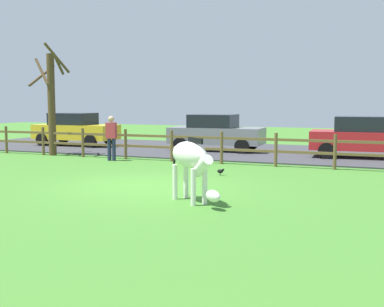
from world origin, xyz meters
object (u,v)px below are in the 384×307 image
(zebra, at_px, (191,160))
(parked_car_grey, at_px, (216,132))
(crow_on_grass, at_px, (221,171))
(parked_car_red, at_px, (364,137))
(parked_car_yellow, at_px, (75,129))
(bare_tree, at_px, (51,100))
(visitor_near_fence, at_px, (111,136))

(zebra, relative_size, parked_car_grey, 0.40)
(crow_on_grass, bearing_deg, parked_car_red, 58.82)
(parked_car_grey, relative_size, parked_car_yellow, 1.01)
(bare_tree, height_order, parked_car_grey, bare_tree)
(bare_tree, height_order, parked_car_red, bare_tree)
(parked_car_red, xyz_separation_m, visitor_near_fence, (-8.53, -4.09, 0.06))
(crow_on_grass, xyz_separation_m, visitor_near_fence, (-4.89, 1.93, 0.78))
(crow_on_grass, bearing_deg, zebra, -80.01)
(bare_tree, relative_size, crow_on_grass, 20.56)
(parked_car_yellow, height_order, visitor_near_fence, visitor_near_fence)
(parked_car_grey, bearing_deg, crow_on_grass, -69.23)
(zebra, distance_m, parked_car_grey, 10.92)
(parked_car_yellow, bearing_deg, zebra, -45.03)
(visitor_near_fence, bearing_deg, parked_car_yellow, 136.84)
(bare_tree, xyz_separation_m, parked_car_red, (11.71, 3.40, -1.39))
(crow_on_grass, xyz_separation_m, parked_car_red, (3.64, 6.02, 0.72))
(bare_tree, height_order, parked_car_yellow, bare_tree)
(bare_tree, bearing_deg, parked_car_grey, 34.65)
(bare_tree, bearing_deg, visitor_near_fence, -12.26)
(crow_on_grass, height_order, parked_car_red, parked_car_red)
(bare_tree, relative_size, parked_car_grey, 1.09)
(crow_on_grass, relative_size, parked_car_yellow, 0.05)
(crow_on_grass, bearing_deg, parked_car_grey, 110.77)
(zebra, height_order, parked_car_red, parked_car_red)
(bare_tree, height_order, crow_on_grass, bare_tree)
(crow_on_grass, distance_m, parked_car_yellow, 11.53)
(crow_on_grass, height_order, visitor_near_fence, visitor_near_fence)
(zebra, xyz_separation_m, parked_car_grey, (-3.16, 10.45, -0.08))
(zebra, distance_m, visitor_near_fence, 8.12)
(parked_car_yellow, distance_m, visitor_near_fence, 6.47)
(parked_car_yellow, xyz_separation_m, visitor_near_fence, (4.72, -4.42, 0.06))
(parked_car_red, distance_m, parked_car_yellow, 13.25)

